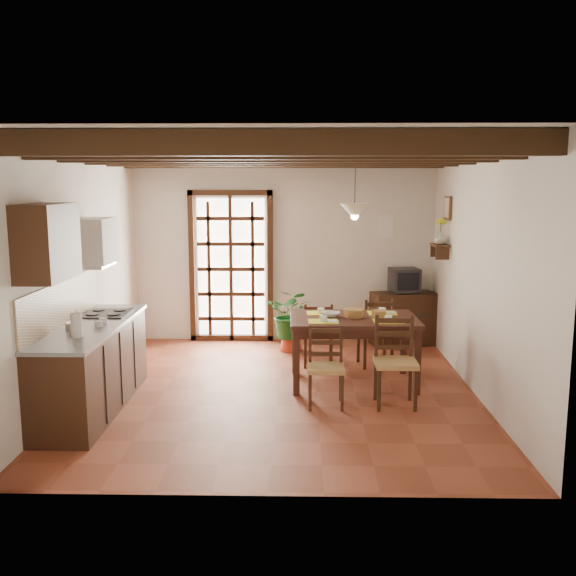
{
  "coord_description": "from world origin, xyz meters",
  "views": [
    {
      "loc": [
        0.26,
        -7.11,
        2.39
      ],
      "look_at": [
        0.1,
        0.4,
        1.15
      ],
      "focal_mm": 40.0,
      "sensor_mm": 36.0,
      "label": 1
    }
  ],
  "objects_px": {
    "chair_far_right": "(375,344)",
    "crt_tv": "(404,280)",
    "sideboard": "(403,319)",
    "chair_near_right": "(395,378)",
    "pendant_lamp": "(355,209)",
    "kitchen_counter": "(92,366)",
    "chair_near_left": "(326,381)",
    "potted_plant": "(291,312)",
    "chair_far_left": "(318,346)",
    "dining_table": "(353,326)"
  },
  "relations": [
    {
      "from": "chair_far_right",
      "to": "crt_tv",
      "type": "xyz_separation_m",
      "value": [
        0.54,
        1.11,
        0.69
      ]
    },
    {
      "from": "sideboard",
      "to": "chair_near_right",
      "type": "bearing_deg",
      "value": -113.58
    },
    {
      "from": "chair_near_left",
      "to": "potted_plant",
      "type": "bearing_deg",
      "value": 100.49
    },
    {
      "from": "chair_far_left",
      "to": "crt_tv",
      "type": "height_order",
      "value": "crt_tv"
    },
    {
      "from": "dining_table",
      "to": "sideboard",
      "type": "height_order",
      "value": "dining_table"
    },
    {
      "from": "pendant_lamp",
      "to": "kitchen_counter",
      "type": "bearing_deg",
      "value": -160.04
    },
    {
      "from": "kitchen_counter",
      "to": "chair_near_left",
      "type": "height_order",
      "value": "kitchen_counter"
    },
    {
      "from": "sideboard",
      "to": "kitchen_counter",
      "type": "bearing_deg",
      "value": -155.77
    },
    {
      "from": "sideboard",
      "to": "chair_near_left",
      "type": "bearing_deg",
      "value": -127.94
    },
    {
      "from": "chair_near_right",
      "to": "chair_far_right",
      "type": "bearing_deg",
      "value": 91.84
    },
    {
      "from": "chair_near_right",
      "to": "chair_far_left",
      "type": "distance_m",
      "value": 1.71
    },
    {
      "from": "kitchen_counter",
      "to": "sideboard",
      "type": "distance_m",
      "value": 4.68
    },
    {
      "from": "chair_far_left",
      "to": "chair_far_right",
      "type": "relative_size",
      "value": 0.93
    },
    {
      "from": "dining_table",
      "to": "crt_tv",
      "type": "height_order",
      "value": "crt_tv"
    },
    {
      "from": "dining_table",
      "to": "chair_near_left",
      "type": "height_order",
      "value": "chair_near_left"
    },
    {
      "from": "chair_far_left",
      "to": "potted_plant",
      "type": "relative_size",
      "value": 0.46
    },
    {
      "from": "dining_table",
      "to": "chair_far_left",
      "type": "relative_size",
      "value": 1.79
    },
    {
      "from": "chair_far_right",
      "to": "pendant_lamp",
      "type": "xyz_separation_m",
      "value": [
        -0.36,
        -0.68,
        1.79
      ]
    },
    {
      "from": "chair_far_right",
      "to": "pendant_lamp",
      "type": "height_order",
      "value": "pendant_lamp"
    },
    {
      "from": "chair_near_right",
      "to": "kitchen_counter",
      "type": "bearing_deg",
      "value": -176.54
    },
    {
      "from": "dining_table",
      "to": "potted_plant",
      "type": "distance_m",
      "value": 1.71
    },
    {
      "from": "chair_near_right",
      "to": "potted_plant",
      "type": "relative_size",
      "value": 0.52
    },
    {
      "from": "chair_near_right",
      "to": "sideboard",
      "type": "relative_size",
      "value": 1.04
    },
    {
      "from": "chair_near_right",
      "to": "pendant_lamp",
      "type": "relative_size",
      "value": 1.14
    },
    {
      "from": "crt_tv",
      "to": "sideboard",
      "type": "bearing_deg",
      "value": 80.3
    },
    {
      "from": "chair_near_right",
      "to": "chair_far_left",
      "type": "height_order",
      "value": "chair_near_right"
    },
    {
      "from": "crt_tv",
      "to": "pendant_lamp",
      "type": "distance_m",
      "value": 2.28
    },
    {
      "from": "chair_far_right",
      "to": "sideboard",
      "type": "bearing_deg",
      "value": -124.89
    },
    {
      "from": "dining_table",
      "to": "pendant_lamp",
      "type": "distance_m",
      "value": 1.37
    },
    {
      "from": "chair_far_right",
      "to": "crt_tv",
      "type": "bearing_deg",
      "value": -125.0
    },
    {
      "from": "dining_table",
      "to": "potted_plant",
      "type": "xyz_separation_m",
      "value": [
        -0.77,
        1.52,
        -0.14
      ]
    },
    {
      "from": "crt_tv",
      "to": "potted_plant",
      "type": "distance_m",
      "value": 1.75
    },
    {
      "from": "dining_table",
      "to": "chair_near_left",
      "type": "relative_size",
      "value": 1.79
    },
    {
      "from": "crt_tv",
      "to": "pendant_lamp",
      "type": "xyz_separation_m",
      "value": [
        -0.89,
        -1.79,
        1.1
      ]
    },
    {
      "from": "chair_near_right",
      "to": "crt_tv",
      "type": "xyz_separation_m",
      "value": [
        0.5,
        2.65,
        0.67
      ]
    },
    {
      "from": "dining_table",
      "to": "potted_plant",
      "type": "relative_size",
      "value": 0.82
    },
    {
      "from": "chair_near_right",
      "to": "chair_far_right",
      "type": "relative_size",
      "value": 1.06
    },
    {
      "from": "chair_near_right",
      "to": "chair_far_left",
      "type": "xyz_separation_m",
      "value": [
        -0.79,
        1.51,
        -0.04
      ]
    },
    {
      "from": "kitchen_counter",
      "to": "chair_far_right",
      "type": "distance_m",
      "value": 3.62
    },
    {
      "from": "kitchen_counter",
      "to": "chair_far_left",
      "type": "height_order",
      "value": "kitchen_counter"
    },
    {
      "from": "chair_near_left",
      "to": "chair_near_right",
      "type": "relative_size",
      "value": 0.88
    },
    {
      "from": "chair_near_left",
      "to": "pendant_lamp",
      "type": "bearing_deg",
      "value": 68.35
    },
    {
      "from": "chair_near_left",
      "to": "pendant_lamp",
      "type": "relative_size",
      "value": 1.01
    },
    {
      "from": "crt_tv",
      "to": "potted_plant",
      "type": "height_order",
      "value": "potted_plant"
    },
    {
      "from": "sideboard",
      "to": "crt_tv",
      "type": "xyz_separation_m",
      "value": [
        -0.0,
        -0.01,
        0.58
      ]
    },
    {
      "from": "sideboard",
      "to": "chair_far_right",
      "type": "bearing_deg",
      "value": -128.58
    },
    {
      "from": "sideboard",
      "to": "potted_plant",
      "type": "distance_m",
      "value": 1.71
    },
    {
      "from": "chair_near_left",
      "to": "pendant_lamp",
      "type": "height_order",
      "value": "pendant_lamp"
    },
    {
      "from": "sideboard",
      "to": "pendant_lamp",
      "type": "relative_size",
      "value": 1.1
    },
    {
      "from": "chair_near_left",
      "to": "sideboard",
      "type": "bearing_deg",
      "value": 65.29
    }
  ]
}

